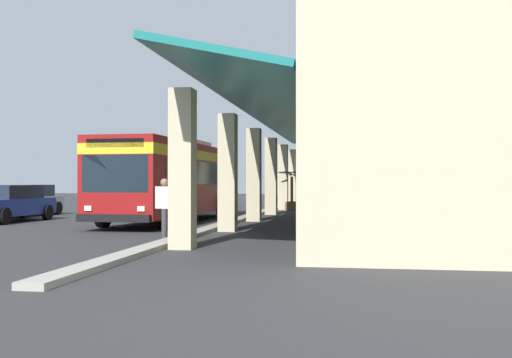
% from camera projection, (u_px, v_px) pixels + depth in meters
% --- Properties ---
extents(ground, '(120.00, 120.00, 0.00)m').
position_uv_depth(ground, '(342.00, 219.00, 25.68)').
color(ground, '#2D2D30').
extents(curb_strip, '(37.60, 0.50, 0.12)m').
position_uv_depth(curb_strip, '(249.00, 216.00, 27.20)').
color(curb_strip, '#9E998E').
rests_on(curb_strip, ground).
extents(plaza_building, '(31.63, 15.62, 7.46)m').
position_uv_depth(plaza_building, '(472.00, 132.00, 25.70)').
color(plaza_building, '#C6B793').
rests_on(plaza_building, ground).
extents(transit_bus, '(11.29, 3.09, 3.34)m').
position_uv_depth(transit_bus, '(173.00, 176.00, 24.44)').
color(transit_bus, maroon).
rests_on(transit_bus, ground).
extents(parked_sedan_blue, '(4.46, 2.13, 1.47)m').
position_uv_depth(parked_sedan_blue, '(8.00, 203.00, 24.07)').
color(parked_sedan_blue, navy).
rests_on(parked_sedan_blue, ground).
extents(parked_sedan_silver, '(4.42, 2.05, 1.47)m').
position_uv_depth(parked_sedan_silver, '(25.00, 200.00, 28.34)').
color(parked_sedan_silver, '#B2B5BA').
rests_on(parked_sedan_silver, ground).
extents(pedestrian, '(0.43, 0.61, 1.68)m').
position_uv_depth(pedestrian, '(164.00, 205.00, 17.02)').
color(pedestrian, '#38383D').
rests_on(pedestrian, ground).
extents(potted_palm, '(1.40, 1.86, 2.24)m').
position_uv_depth(potted_palm, '(292.00, 198.00, 34.06)').
color(potted_palm, brown).
rests_on(potted_palm, ground).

